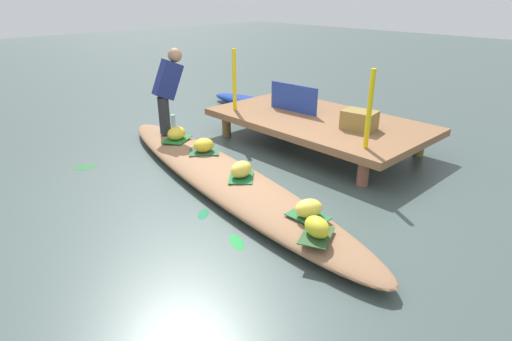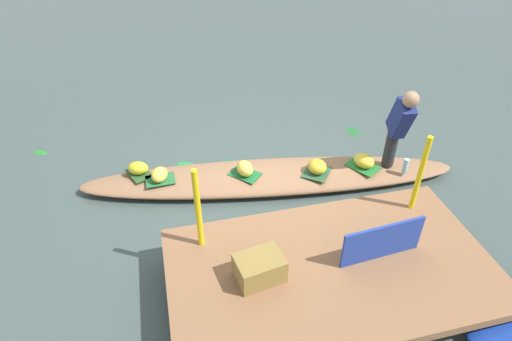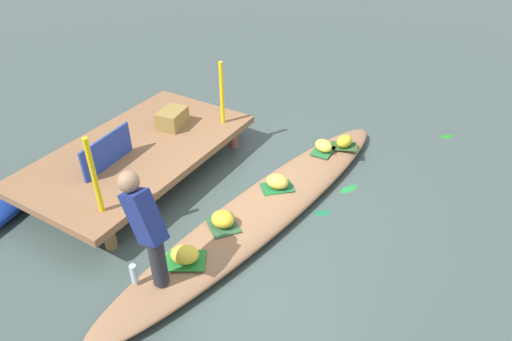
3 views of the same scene
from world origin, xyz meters
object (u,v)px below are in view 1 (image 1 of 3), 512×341
at_px(banana_bunch_2, 177,133).
at_px(water_bottle, 173,122).
at_px(banana_bunch_3, 204,145).
at_px(moored_boat, 256,104).
at_px(banana_bunch_4, 241,169).
at_px(banana_bunch_1, 309,208).
at_px(vendor_person, 168,86).
at_px(produce_crate, 359,120).
at_px(banana_bunch_0, 317,227).
at_px(vendor_boat, 222,176).
at_px(market_banner, 294,98).

distance_m(banana_bunch_2, water_bottle, 0.54).
relative_size(banana_bunch_2, banana_bunch_3, 1.10).
xyz_separation_m(moored_boat, water_bottle, (0.50, -2.25, 0.21)).
height_order(banana_bunch_2, banana_bunch_4, banana_bunch_4).
bearing_deg(banana_bunch_3, water_bottle, 166.20).
xyz_separation_m(banana_bunch_1, banana_bunch_4, (-1.11, 0.14, 0.01)).
relative_size(vendor_person, produce_crate, 2.78).
relative_size(banana_bunch_4, vendor_person, 0.23).
distance_m(banana_bunch_0, banana_bunch_2, 3.05).
relative_size(vendor_boat, banana_bunch_1, 19.03).
bearing_deg(banana_bunch_1, vendor_boat, 174.37).
bearing_deg(produce_crate, vendor_person, -144.80).
relative_size(vendor_boat, moored_boat, 2.25).
relative_size(banana_bunch_4, market_banner, 0.33).
distance_m(vendor_person, market_banner, 1.91).
bearing_deg(banana_bunch_2, moored_boat, 111.30).
xyz_separation_m(vendor_boat, vendor_person, (-1.60, 0.33, 0.80)).
height_order(banana_bunch_0, banana_bunch_1, banana_bunch_0).
relative_size(moored_boat, banana_bunch_1, 8.47).
bearing_deg(moored_boat, water_bottle, -81.38).
bearing_deg(banana_bunch_2, banana_bunch_4, -7.42).
bearing_deg(water_bottle, banana_bunch_3, -13.80).
bearing_deg(vendor_person, market_banner, 58.01).
bearing_deg(market_banner, moored_boat, 150.16).
bearing_deg(banana_bunch_2, vendor_boat, -9.30).
relative_size(vendor_person, market_banner, 1.41).
height_order(vendor_boat, banana_bunch_4, banana_bunch_4).
xyz_separation_m(vendor_boat, water_bottle, (-1.74, 0.47, 0.21)).
xyz_separation_m(banana_bunch_2, market_banner, (0.67, 1.73, 0.34)).
xyz_separation_m(moored_boat, banana_bunch_3, (1.65, -2.53, 0.20)).
bearing_deg(produce_crate, banana_bunch_3, -125.61).
bearing_deg(banana_bunch_0, water_bottle, 166.71).
distance_m(banana_bunch_2, vendor_person, 0.70).
xyz_separation_m(banana_bunch_4, vendor_person, (-1.95, 0.34, 0.60)).
distance_m(banana_bunch_0, banana_bunch_4, 1.43).
relative_size(vendor_boat, banana_bunch_0, 18.92).
bearing_deg(vendor_person, moored_boat, 105.22).
distance_m(vendor_boat, vendor_person, 1.82).
distance_m(vendor_boat, water_bottle, 1.81).
relative_size(banana_bunch_4, produce_crate, 0.65).
bearing_deg(banana_bunch_2, banana_bunch_1, -7.34).
relative_size(banana_bunch_1, water_bottle, 1.25).
height_order(banana_bunch_4, market_banner, market_banner).
bearing_deg(banana_bunch_4, moored_boat, 133.64).
bearing_deg(banana_bunch_1, banana_bunch_0, -38.07).
bearing_deg(vendor_person, vendor_boat, -11.81).
distance_m(banana_bunch_3, vendor_person, 1.17).
relative_size(banana_bunch_2, vendor_person, 0.25).
relative_size(moored_boat, banana_bunch_4, 8.02).
relative_size(moored_boat, water_bottle, 10.63).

